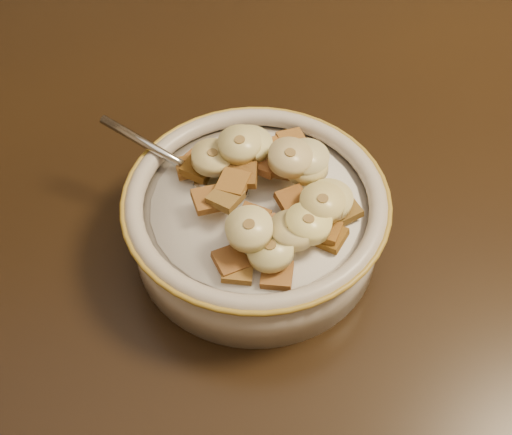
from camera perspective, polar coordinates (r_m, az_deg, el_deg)
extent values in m
cube|color=black|center=(0.56, 15.28, 0.10)|extent=(1.42, 0.92, 0.04)
cylinder|color=#B7A794|center=(0.48, 0.00, -0.61)|extent=(0.18, 0.18, 0.04)
cylinder|color=white|center=(0.46, 0.00, 1.09)|extent=(0.15, 0.15, 0.00)
ellipsoid|color=#ABABAB|center=(0.47, -3.14, 2.79)|extent=(0.05, 0.05, 0.01)
cube|color=brown|center=(0.42, 1.88, -5.11)|extent=(0.03, 0.03, 0.01)
cube|color=brown|center=(0.47, -5.26, 4.31)|extent=(0.03, 0.03, 0.01)
cube|color=brown|center=(0.42, -2.25, -3.87)|extent=(0.02, 0.02, 0.01)
cube|color=#985B28|center=(0.44, 4.62, -0.26)|extent=(0.02, 0.02, 0.01)
cube|color=#9B5A27|center=(0.48, -5.58, 4.87)|extent=(0.03, 0.03, 0.01)
cube|color=brown|center=(0.44, 5.05, -0.33)|extent=(0.03, 0.03, 0.01)
cube|color=brown|center=(0.49, 1.25, 6.05)|extent=(0.02, 0.02, 0.01)
cube|color=brown|center=(0.44, -4.29, 1.58)|extent=(0.02, 0.02, 0.01)
cube|color=brown|center=(0.47, 2.39, 4.57)|extent=(0.03, 0.03, 0.01)
cube|color=#965819|center=(0.48, 1.34, 5.86)|extent=(0.03, 0.03, 0.01)
cube|color=#613112|center=(0.43, -0.28, -0.13)|extent=(0.03, 0.03, 0.01)
cube|color=#9B631F|center=(0.49, 3.22, 6.82)|extent=(0.02, 0.02, 0.01)
cube|color=brown|center=(0.44, 6.14, -1.19)|extent=(0.03, 0.03, 0.01)
cube|color=brown|center=(0.44, 6.57, -1.72)|extent=(0.03, 0.03, 0.01)
cube|color=brown|center=(0.47, 3.24, 5.07)|extent=(0.02, 0.02, 0.01)
cube|color=brown|center=(0.49, 2.52, 6.29)|extent=(0.03, 0.02, 0.01)
cube|color=brown|center=(0.44, -2.01, 3.09)|extent=(0.03, 0.03, 0.01)
cube|color=brown|center=(0.46, 0.95, 4.69)|extent=(0.03, 0.03, 0.01)
cube|color=brown|center=(0.47, 2.45, 5.21)|extent=(0.03, 0.03, 0.01)
cube|color=#976125|center=(0.42, -1.63, -4.59)|extent=(0.03, 0.03, 0.01)
cube|color=olive|center=(0.44, -2.73, 1.76)|extent=(0.03, 0.03, 0.01)
cube|color=brown|center=(0.48, -5.90, 4.51)|extent=(0.02, 0.02, 0.01)
cube|color=olive|center=(0.45, 5.15, 1.42)|extent=(0.02, 0.03, 0.01)
cube|color=olive|center=(0.45, -1.19, 3.73)|extent=(0.03, 0.03, 0.01)
cube|color=brown|center=(0.44, 3.32, 1.47)|extent=(0.02, 0.03, 0.01)
cube|color=brown|center=(0.43, 0.54, -0.97)|extent=(0.02, 0.02, 0.01)
cube|color=brown|center=(0.45, 7.85, 0.65)|extent=(0.02, 0.02, 0.01)
cylinder|color=#F2DE94|center=(0.46, -3.85, 5.36)|extent=(0.04, 0.04, 0.01)
cylinder|color=beige|center=(0.47, -0.49, 6.56)|extent=(0.04, 0.04, 0.01)
cylinder|color=#CCC083|center=(0.45, 4.55, 5.23)|extent=(0.04, 0.04, 0.01)
cylinder|color=#EDDD88|center=(0.41, 1.27, -2.86)|extent=(0.04, 0.04, 0.01)
cylinder|color=#FFEA7E|center=(0.45, 3.10, 5.29)|extent=(0.04, 0.04, 0.01)
cylinder|color=#CAB582|center=(0.45, 3.04, 5.35)|extent=(0.04, 0.04, 0.01)
cylinder|color=#DCD285|center=(0.44, 6.61, 1.57)|extent=(0.03, 0.03, 0.01)
cylinder|color=#F4D97B|center=(0.43, 5.91, 1.28)|extent=(0.04, 0.04, 0.01)
cylinder|color=beige|center=(0.46, -1.45, 6.50)|extent=(0.04, 0.04, 0.01)
cylinder|color=#EBDB87|center=(0.46, 4.51, 4.58)|extent=(0.04, 0.04, 0.01)
cylinder|color=#F1DF95|center=(0.42, 4.66, -0.53)|extent=(0.04, 0.04, 0.01)
cylinder|color=beige|center=(0.41, -0.61, -1.01)|extent=(0.04, 0.04, 0.02)
cylinder|color=#CCB985|center=(0.42, 3.24, -1.15)|extent=(0.04, 0.04, 0.01)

